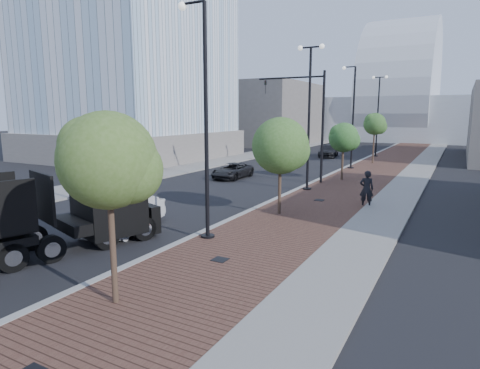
% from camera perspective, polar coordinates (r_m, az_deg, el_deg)
% --- Properties ---
extents(sidewalk, '(7.00, 140.00, 0.12)m').
position_cam_1_polar(sidewalk, '(43.93, 20.79, 2.77)').
color(sidewalk, '#4C2D23').
rests_on(sidewalk, ground).
extents(concrete_strip, '(2.40, 140.00, 0.13)m').
position_cam_1_polar(concrete_strip, '(43.66, 24.30, 2.50)').
color(concrete_strip, slate).
rests_on(concrete_strip, ground).
extents(curb, '(0.30, 140.00, 0.14)m').
position_cam_1_polar(curb, '(44.53, 16.33, 3.11)').
color(curb, gray).
rests_on(curb, ground).
extents(west_sidewalk, '(4.00, 140.00, 0.12)m').
position_cam_1_polar(west_sidewalk, '(48.92, 1.27, 4.08)').
color(west_sidewalk, slate).
rests_on(west_sidewalk, ground).
extents(dump_truck, '(6.10, 13.32, 3.00)m').
position_cam_1_polar(dump_truck, '(15.89, -28.73, -5.06)').
color(dump_truck, black).
rests_on(dump_truck, ground).
extents(white_sedan, '(2.50, 4.69, 1.47)m').
position_cam_1_polar(white_sedan, '(18.22, -15.68, -4.12)').
color(white_sedan, silver).
rests_on(white_sedan, ground).
extents(dark_car_mid, '(2.03, 4.30, 1.19)m').
position_cam_1_polar(dark_car_mid, '(32.05, -1.07, 1.95)').
color(dark_car_mid, black).
rests_on(dark_car_mid, ground).
extents(dark_car_far, '(2.75, 5.13, 1.41)m').
position_cam_1_polar(dark_car_far, '(49.25, 12.33, 4.64)').
color(dark_car_far, black).
rests_on(dark_car_far, ground).
extents(pedestrian, '(0.84, 0.66, 2.02)m').
position_cam_1_polar(pedestrian, '(23.02, 17.35, -0.61)').
color(pedestrian, black).
rests_on(pedestrian, ground).
extents(streetlight_1, '(1.44, 0.56, 9.21)m').
position_cam_1_polar(streetlight_1, '(15.94, -5.10, 7.38)').
color(streetlight_1, black).
rests_on(streetlight_1, ground).
extents(streetlight_2, '(1.72, 0.56, 9.28)m').
position_cam_1_polar(streetlight_2, '(26.72, 9.67, 9.31)').
color(streetlight_2, black).
rests_on(streetlight_2, ground).
extents(streetlight_3, '(1.44, 0.56, 9.21)m').
position_cam_1_polar(streetlight_3, '(38.29, 15.41, 8.53)').
color(streetlight_3, black).
rests_on(streetlight_3, ground).
extents(streetlight_4, '(1.72, 0.56, 9.28)m').
position_cam_1_polar(streetlight_4, '(50.02, 18.77, 9.15)').
color(streetlight_4, black).
rests_on(streetlight_4, ground).
extents(traffic_mast, '(5.09, 0.20, 8.00)m').
position_cam_1_polar(traffic_mast, '(29.85, 9.92, 9.67)').
color(traffic_mast, black).
rests_on(traffic_mast, ground).
extents(tree_0, '(2.49, 2.46, 5.12)m').
position_cam_1_polar(tree_0, '(10.63, -17.79, 3.17)').
color(tree_0, '#382619').
rests_on(tree_0, ground).
extents(tree_1, '(2.77, 2.77, 4.89)m').
position_cam_1_polar(tree_1, '(19.88, 5.84, 5.41)').
color(tree_1, '#382619').
rests_on(tree_1, ground).
extents(tree_2, '(2.27, 2.20, 4.40)m').
position_cam_1_polar(tree_2, '(31.29, 14.43, 6.39)').
color(tree_2, '#382619').
rests_on(tree_2, ground).
extents(tree_3, '(2.25, 2.18, 5.12)m').
position_cam_1_polar(tree_3, '(42.98, 18.46, 8.05)').
color(tree_3, '#382619').
rests_on(tree_3, ground).
extents(tower_podium, '(19.00, 19.00, 3.00)m').
position_cam_1_polar(tower_podium, '(48.63, -14.85, 5.42)').
color(tower_podium, slate).
rests_on(tower_podium, ground).
extents(convention_center, '(50.00, 30.00, 50.00)m').
position_cam_1_polar(convention_center, '(88.99, 21.58, 9.86)').
color(convention_center, '#B2B7BC').
rests_on(convention_center, ground).
extents(commercial_block_nw, '(14.00, 20.00, 10.00)m').
position_cam_1_polar(commercial_block_nw, '(69.72, 3.74, 9.87)').
color(commercial_block_nw, '#5E5955').
rests_on(commercial_block_nw, ground).
extents(utility_cover_1, '(0.50, 0.50, 0.02)m').
position_cam_1_polar(utility_cover_1, '(14.09, -2.82, -10.48)').
color(utility_cover_1, black).
rests_on(utility_cover_1, sidewalk).
extents(utility_cover_2, '(0.50, 0.50, 0.02)m').
position_cam_1_polar(utility_cover_2, '(23.82, 11.08, -2.16)').
color(utility_cover_2, black).
rests_on(utility_cover_2, sidewalk).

